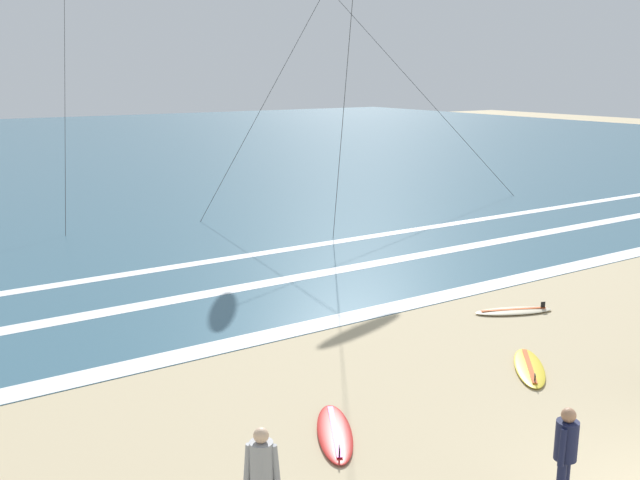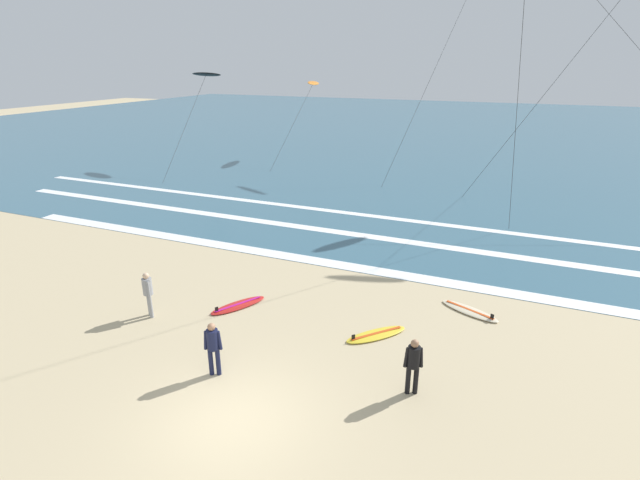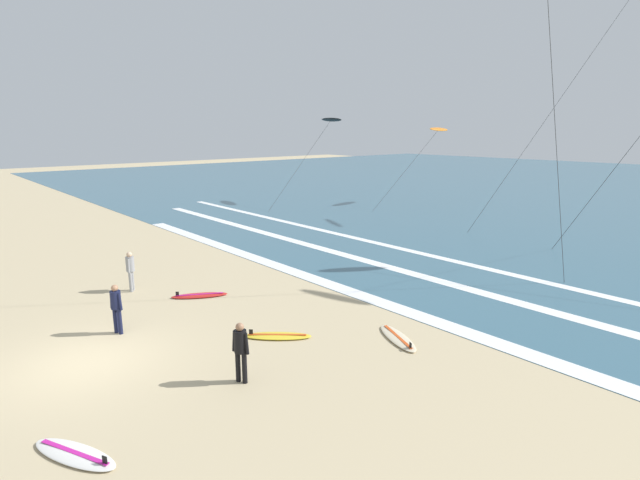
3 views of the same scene
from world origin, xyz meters
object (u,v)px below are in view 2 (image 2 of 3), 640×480
surfboard_foreground_flat (470,311)px  surfboard_right_spare (376,334)px  surfer_background_far (413,362)px  surfboard_left_pile (238,305)px  surfer_right_near (148,291)px  kite_orange_high_right (313,83)px  surfer_foreground_main (213,344)px  kite_black_high_left (206,75)px

surfboard_foreground_flat → surfboard_right_spare: (-2.53, -2.70, 0.00)m
surfer_background_far → surfboard_left_pile: size_ratio=0.75×
surfboard_left_pile → surfer_background_far: bearing=-18.7°
surfer_right_near → kite_orange_high_right: kite_orange_high_right is taller
surfer_right_near → surfboard_left_pile: (2.35, 1.71, -0.91)m
surfer_background_far → kite_orange_high_right: bearing=118.0°
surfer_right_near → surfboard_foreground_flat: surfer_right_near is taller
surfer_foreground_main → surfer_right_near: 4.27m
surfboard_foreground_flat → kite_black_high_left: (-22.86, 17.84, 6.99)m
surfboard_foreground_flat → kite_orange_high_right: 30.01m
surfer_background_far → surfboard_right_spare: (-1.62, 2.29, -0.91)m
kite_black_high_left → surfboard_left_pile: bearing=-53.4°
surfer_right_near → surfboard_foreground_flat: 10.90m
surfer_foreground_main → surfboard_left_pile: (-1.50, 3.56, -0.91)m
surfer_foreground_main → surfer_background_far: bearing=14.3°
surfer_right_near → surfboard_right_spare: 7.63m
surfboard_foreground_flat → kite_orange_high_right: kite_orange_high_right is taller
surfer_right_near → surfboard_foreground_flat: (9.90, 4.46, -0.91)m
surfboard_left_pile → kite_orange_high_right: size_ratio=0.23×
surfer_background_far → kite_orange_high_right: size_ratio=0.18×
kite_orange_high_right → surfer_foreground_main: bearing=-71.2°
surfboard_left_pile → kite_black_high_left: (-15.30, 20.59, 6.99)m
surfer_background_far → surfboard_foreground_flat: bearing=79.7°
surfboard_foreground_flat → surfboard_left_pile: (-7.55, -2.75, 0.00)m
surfer_foreground_main → surfboard_right_spare: 5.12m
surfboard_foreground_flat → kite_black_high_left: bearing=142.0°
surfboard_left_pile → kite_black_high_left: 26.59m
surfer_foreground_main → surfboard_foreground_flat: 8.79m
surfboard_left_pile → surfboard_foreground_flat: bearing=20.0°
surfer_foreground_main → surfboard_right_spare: surfer_foreground_main is taller
surfboard_right_spare → surfer_right_near: bearing=-166.6°
surfboard_foreground_flat → surfboard_left_pile: same height
surfer_right_near → surfboard_left_pile: surfer_right_near is taller
surfer_foreground_main → kite_black_high_left: 30.04m
surfer_foreground_main → surfer_right_near: same height
surfboard_left_pile → kite_black_high_left: bearing=126.6°
surfer_right_near → surfboard_foreground_flat: size_ratio=0.74×
surfer_foreground_main → kite_orange_high_right: (-10.41, 30.62, 5.28)m
surfer_right_near → surfer_foreground_main: bearing=-25.6°
surfer_foreground_main → surfboard_foreground_flat: surfer_foreground_main is taller
surfer_background_far → surfer_right_near: same height
surfer_foreground_main → kite_black_high_left: bearing=124.8°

